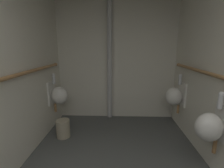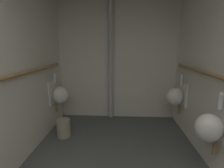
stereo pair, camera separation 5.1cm
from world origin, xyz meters
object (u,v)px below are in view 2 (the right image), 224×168
object	(u,v)px
urinal_left_mid	(59,95)
urinal_right_mid	(211,127)
standpipe_back_wall	(111,61)
urinal_right_far	(176,96)
waste_bin	(64,128)

from	to	relation	value
urinal_left_mid	urinal_right_mid	xyz separation A→B (m)	(2.20, -1.21, 0.00)
urinal_left_mid	standpipe_back_wall	distance (m)	1.22
urinal_left_mid	urinal_right_far	world-z (taller)	same
urinal_right_mid	waste_bin	world-z (taller)	urinal_right_mid
urinal_right_far	standpipe_back_wall	size ratio (longest dim) A/B	0.31
urinal_left_mid	standpipe_back_wall	bearing A→B (deg)	25.96
waste_bin	urinal_left_mid	bearing A→B (deg)	115.72
urinal_right_mid	standpipe_back_wall	world-z (taller)	standpipe_back_wall
urinal_right_mid	standpipe_back_wall	xyz separation A→B (m)	(-1.25, 1.67, 0.60)
urinal_left_mid	urinal_right_mid	world-z (taller)	same
urinal_right_mid	urinal_right_far	distance (m)	1.22
urinal_left_mid	urinal_right_far	bearing A→B (deg)	0.29
urinal_right_mid	urinal_right_far	size ratio (longest dim) A/B	1.00
waste_bin	urinal_right_far	bearing A→B (deg)	10.79
urinal_right_far	urinal_left_mid	bearing A→B (deg)	-179.71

